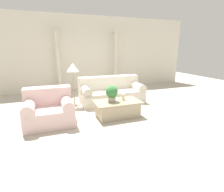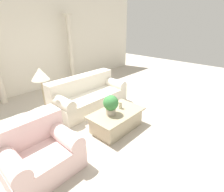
{
  "view_description": "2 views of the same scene",
  "coord_description": "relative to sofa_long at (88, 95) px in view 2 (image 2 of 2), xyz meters",
  "views": [
    {
      "loc": [
        -1.7,
        -4.74,
        1.81
      ],
      "look_at": [
        -0.05,
        -0.26,
        0.51
      ],
      "focal_mm": 28.0,
      "sensor_mm": 36.0,
      "label": 1
    },
    {
      "loc": [
        -2.59,
        -2.78,
        2.31
      ],
      "look_at": [
        0.22,
        -0.2,
        0.65
      ],
      "focal_mm": 28.0,
      "sensor_mm": 36.0,
      "label": 2
    }
  ],
  "objects": [
    {
      "name": "ground_plane",
      "position": [
        -0.31,
        -0.82,
        -0.35
      ],
      "size": [
        16.0,
        16.0,
        0.0
      ],
      "primitive_type": "plane",
      "color": "#BCB2A3"
    },
    {
      "name": "wall_back",
      "position": [
        -0.31,
        2.37,
        1.25
      ],
      "size": [
        10.0,
        0.06,
        3.2
      ],
      "color": "silver",
      "rests_on": "ground_plane"
    },
    {
      "name": "sofa_long",
      "position": [
        0.0,
        0.0,
        0.0
      ],
      "size": [
        2.14,
        1.0,
        0.87
      ],
      "color": "beige",
      "rests_on": "ground_plane"
    },
    {
      "name": "loveseat",
      "position": [
        -2.06,
        -1.18,
        0.01
      ],
      "size": [
        1.14,
        1.0,
        0.87
      ],
      "color": "beige",
      "rests_on": "ground_plane"
    },
    {
      "name": "coffee_table",
      "position": [
        -0.31,
        -1.36,
        -0.13
      ],
      "size": [
        1.25,
        0.74,
        0.43
      ],
      "color": "tan",
      "rests_on": "ground_plane"
    },
    {
      "name": "potted_plant",
      "position": [
        -0.46,
        -1.33,
        0.33
      ],
      "size": [
        0.33,
        0.33,
        0.44
      ],
      "color": "#B2A893",
      "rests_on": "coffee_table"
    },
    {
      "name": "pillar_candle",
      "position": [
        -0.12,
        -1.31,
        0.17
      ],
      "size": [
        0.08,
        0.08,
        0.17
      ],
      "color": "beige",
      "rests_on": "coffee_table"
    },
    {
      "name": "floor_lamp",
      "position": [
        -1.27,
        -0.0,
        0.83
      ],
      "size": [
        0.38,
        0.38,
        1.38
      ],
      "color": "gray",
      "rests_on": "ground_plane"
    },
    {
      "name": "column_right",
      "position": [
        0.96,
        2.03,
        0.94
      ],
      "size": [
        0.24,
        0.24,
        2.52
      ],
      "color": "beige",
      "rests_on": "ground_plane"
    }
  ]
}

